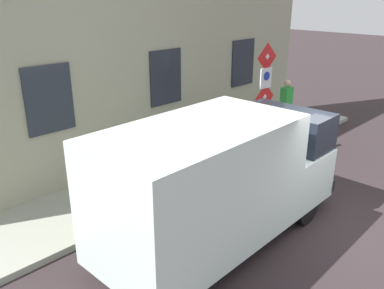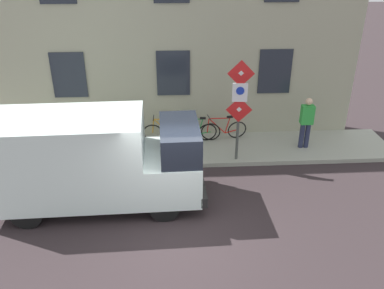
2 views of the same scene
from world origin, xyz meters
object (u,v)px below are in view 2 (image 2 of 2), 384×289
sign_post_stacked (239,101)px  pedestrian (306,121)px  delivery_van (93,159)px  bicycle_green (195,131)px  bicycle_red (222,130)px  bicycle_orange (168,131)px  litter_bin (133,147)px

sign_post_stacked → pedestrian: (0.73, -2.36, -1.03)m
delivery_van → pedestrian: size_ratio=3.13×
sign_post_stacked → bicycle_green: 2.45m
pedestrian → sign_post_stacked: bearing=-71.1°
bicycle_green → pedestrian: (-0.71, -3.56, 0.56)m
bicycle_red → pedestrian: (-0.71, -2.63, 0.56)m
bicycle_green → bicycle_orange: (-0.00, 0.92, 0.00)m
sign_post_stacked → bicycle_red: sign_post_stacked is taller
delivery_van → bicycle_green: bearing=48.4°
sign_post_stacked → pedestrian: 2.67m
delivery_van → bicycle_orange: bearing=59.0°
litter_bin → bicycle_red: bearing=-66.4°
sign_post_stacked → bicycle_red: 2.16m
bicycle_red → sign_post_stacked: bearing=93.2°
pedestrian → bicycle_orange: bearing=-97.2°
bicycle_orange → pedestrian: size_ratio=1.00×
delivery_van → litter_bin: (2.05, -0.80, -0.74)m
bicycle_orange → pedestrian: bearing=172.3°
sign_post_stacked → litter_bin: sign_post_stacked is taller
sign_post_stacked → bicycle_orange: sign_post_stacked is taller
bicycle_red → pedestrian: pedestrian is taller
bicycle_orange → bicycle_green: bearing=-178.7°
delivery_van → litter_bin: size_ratio=5.97×
delivery_van → bicycle_red: 5.09m
sign_post_stacked → bicycle_green: (1.43, 1.20, -1.59)m
bicycle_orange → litter_bin: (-1.29, 1.10, 0.08)m
sign_post_stacked → pedestrian: size_ratio=1.77×
sign_post_stacked → delivery_van: size_ratio=0.57×
pedestrian → litter_bin: (-0.58, 5.58, -0.48)m
bicycle_green → pedestrian: 3.67m
bicycle_green → bicycle_orange: bearing=4.2°
delivery_van → bicycle_orange: size_ratio=3.14×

